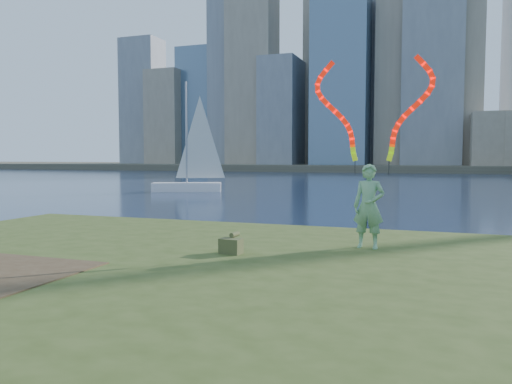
% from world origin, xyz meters
% --- Properties ---
extents(ground, '(320.00, 320.00, 0.00)m').
position_xyz_m(ground, '(0.00, 0.00, 0.00)').
color(ground, '#18243C').
rests_on(ground, ground).
extents(grassy_knoll, '(20.00, 18.00, 0.80)m').
position_xyz_m(grassy_knoll, '(0.00, -2.30, 0.34)').
color(grassy_knoll, '#3A4A1A').
rests_on(grassy_knoll, ground).
extents(far_shore, '(320.00, 40.00, 1.20)m').
position_xyz_m(far_shore, '(0.00, 95.00, 0.60)').
color(far_shore, '#4F4A3A').
rests_on(far_shore, ground).
extents(woman_with_ribbons, '(2.06, 0.45, 4.05)m').
position_xyz_m(woman_with_ribbons, '(3.38, 1.27, 2.20)').
color(woman_with_ribbons, '#176820').
rests_on(woman_with_ribbons, grassy_knoll).
extents(canvas_bag, '(0.42, 0.48, 0.38)m').
position_xyz_m(canvas_bag, '(1.02, -0.19, 0.96)').
color(canvas_bag, '#424626').
rests_on(canvas_bag, grassy_knoll).
extents(sailboat, '(5.40, 3.51, 8.31)m').
position_xyz_m(sailboat, '(-12.80, 25.19, 1.43)').
color(sailboat, white).
rests_on(sailboat, ground).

